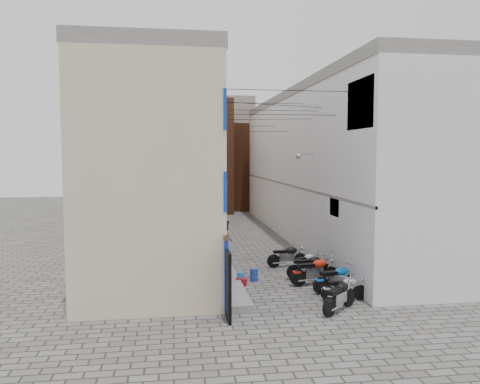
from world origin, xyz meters
name	(u,v)px	position (x,y,z in m)	size (l,w,h in m)	color
ground	(302,311)	(0.00, 0.00, 0.00)	(90.00, 90.00, 0.00)	#595754
plinth	(210,239)	(-2.05, 13.00, 0.12)	(0.90, 26.00, 0.25)	slate
building_left	(159,166)	(-4.98, 12.95, 4.50)	(5.10, 27.00, 9.00)	beige
building_right	(324,166)	(5.00, 13.00, 4.51)	(5.94, 26.00, 9.00)	white
building_far_brick_left	(197,156)	(-2.00, 28.00, 5.00)	(6.00, 6.00, 10.00)	brown
building_far_brick_right	(248,167)	(3.00, 30.00, 4.00)	(5.00, 6.00, 8.00)	brown
building_far_concrete	(213,151)	(0.00, 34.00, 5.50)	(8.00, 5.00, 11.00)	slate
far_shopfront	(222,201)	(0.00, 25.20, 1.20)	(2.00, 0.30, 2.40)	black
overhead_wires	(260,114)	(0.00, 7.64, 7.12)	(5.80, 13.02, 1.32)	black
motorcycle_a	(339,294)	(1.23, -0.20, 0.57)	(0.62, 1.96, 1.13)	black
motorcycle_b	(345,287)	(1.80, 0.85, 0.49)	(0.54, 1.71, 0.99)	#B1B0B5
motorcycle_c	(337,277)	(1.89, 1.86, 0.58)	(0.63, 2.01, 1.16)	blue
motorcycle_d	(315,269)	(1.37, 3.00, 0.61)	(0.67, 2.11, 1.22)	red
motorcycle_e	(310,265)	(1.42, 3.86, 0.57)	(0.62, 1.96, 1.14)	black
motorcycle_f	(306,262)	(1.54, 4.81, 0.50)	(0.55, 1.73, 1.00)	#BABABF
motorcycle_g	(287,255)	(1.00, 6.02, 0.56)	(0.61, 1.92, 1.11)	black
person_a	(218,253)	(-2.35, 4.50, 1.07)	(0.60, 0.39, 1.63)	#985B37
person_b	(226,238)	(-1.70, 7.37, 1.16)	(0.88, 0.69, 1.81)	#2C3342
water_jug_near	(241,278)	(-1.55, 3.46, 0.24)	(0.31, 0.31, 0.49)	#2675BF
water_jug_far	(254,275)	(-0.94, 3.86, 0.26)	(0.33, 0.33, 0.51)	#223DAA
red_crate	(241,282)	(-1.55, 3.29, 0.13)	(0.43, 0.32, 0.27)	#A60B1A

